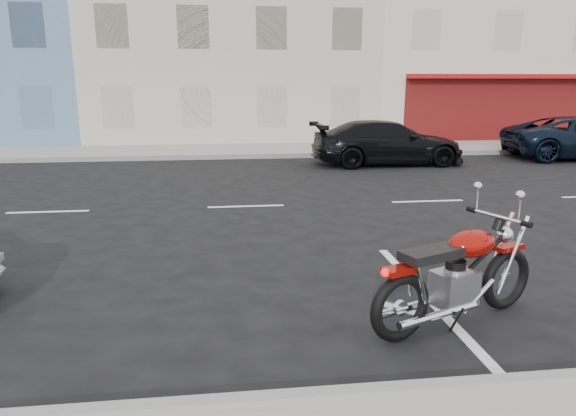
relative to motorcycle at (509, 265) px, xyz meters
name	(u,v)px	position (x,y,z in m)	size (l,w,h in m)	color
ground	(339,204)	(-0.78, 5.40, -0.53)	(120.00, 120.00, 0.00)	black
sidewalk_far	(155,152)	(-5.78, 14.10, -0.45)	(80.00, 3.40, 0.15)	gray
curb_far	(148,158)	(-5.78, 12.40, -0.45)	(80.00, 0.12, 0.16)	gray
bldg_cream	(230,16)	(-2.78, 21.70, 5.22)	(12.00, 12.00, 11.50)	#B8AE99
bldg_corner	(482,9)	(10.22, 21.70, 5.72)	(14.00, 12.00, 12.50)	beige
motorcycle	(509,265)	(0.00, 0.00, 0.00)	(2.17, 1.09, 1.15)	black
car_far	(387,143)	(1.93, 10.61, 0.17)	(1.95, 4.80, 1.39)	black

